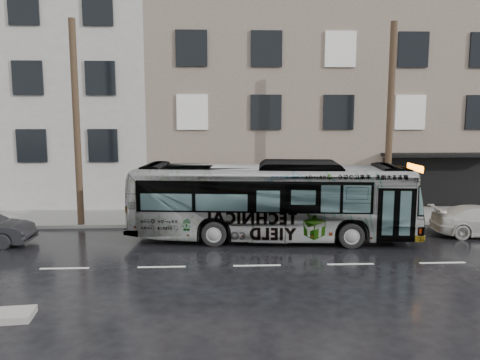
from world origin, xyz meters
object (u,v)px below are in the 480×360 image
object	(u,v)px
utility_pole_rear	(77,124)
sign_post	(410,195)
utility_pole_front	(390,124)
bus	(271,201)

from	to	relation	value
utility_pole_rear	sign_post	bearing A→B (deg)	0.00
utility_pole_front	utility_pole_rear	xyz separation A→B (m)	(-14.00, 0.00, 0.00)
utility_pole_rear	sign_post	size ratio (longest dim) A/B	3.75
utility_pole_front	sign_post	xyz separation A→B (m)	(1.10, 0.00, -3.30)
utility_pole_front	utility_pole_rear	bearing A→B (deg)	180.00
utility_pole_front	utility_pole_rear	size ratio (longest dim) A/B	1.00
utility_pole_rear	bus	xyz separation A→B (m)	(8.36, -2.41, -3.05)
utility_pole_rear	sign_post	distance (m)	15.46
utility_pole_rear	utility_pole_front	bearing A→B (deg)	0.00
utility_pole_rear	sign_post	xyz separation A→B (m)	(15.10, 0.00, -3.30)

